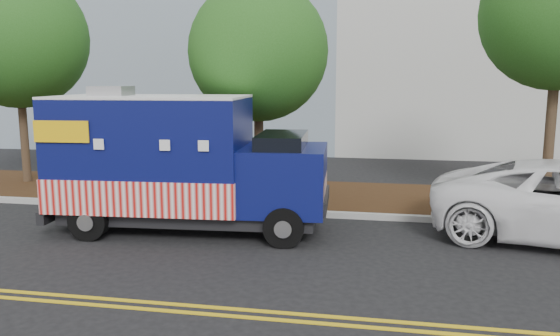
# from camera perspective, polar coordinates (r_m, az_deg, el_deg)

# --- Properties ---
(ground) EXTENTS (120.00, 120.00, 0.00)m
(ground) POSITION_cam_1_polar(r_m,az_deg,el_deg) (13.21, -7.54, -6.08)
(ground) COLOR black
(ground) RESTS_ON ground
(curb) EXTENTS (120.00, 0.18, 0.15)m
(curb) POSITION_cam_1_polar(r_m,az_deg,el_deg) (14.48, -5.83, -4.36)
(curb) COLOR #9E9E99
(curb) RESTS_ON ground
(mulch_strip) EXTENTS (120.00, 4.00, 0.15)m
(mulch_strip) POSITION_cam_1_polar(r_m,az_deg,el_deg) (16.45, -3.78, -2.65)
(mulch_strip) COLOR #331B0E
(mulch_strip) RESTS_ON ground
(centerline_near) EXTENTS (120.00, 0.10, 0.01)m
(centerline_near) POSITION_cam_1_polar(r_m,az_deg,el_deg) (9.31, -16.27, -13.11)
(centerline_near) COLOR gold
(centerline_near) RESTS_ON ground
(centerline_far) EXTENTS (120.00, 0.10, 0.01)m
(centerline_far) POSITION_cam_1_polar(r_m,az_deg,el_deg) (9.10, -16.99, -13.66)
(centerline_far) COLOR gold
(centerline_far) RESTS_ON ground
(tree_a) EXTENTS (4.40, 4.40, 6.94)m
(tree_a) POSITION_cam_1_polar(r_m,az_deg,el_deg) (19.54, -25.81, 12.08)
(tree_a) COLOR #38281C
(tree_a) RESTS_ON ground
(tree_b) EXTENTS (3.82, 3.82, 6.13)m
(tree_b) POSITION_cam_1_polar(r_m,az_deg,el_deg) (15.18, -2.28, 12.05)
(tree_b) COLOR #38281C
(tree_b) RESTS_ON ground
(tree_c) EXTENTS (3.91, 3.91, 7.09)m
(tree_c) POSITION_cam_1_polar(r_m,az_deg,el_deg) (15.84, 27.19, 14.23)
(tree_c) COLOR #38281C
(tree_c) RESTS_ON ground
(sign_post) EXTENTS (0.06, 0.06, 2.40)m
(sign_post) POSITION_cam_1_polar(r_m,az_deg,el_deg) (15.61, -13.72, 0.64)
(sign_post) COLOR #473828
(sign_post) RESTS_ON ground
(food_truck) EXTENTS (6.44, 2.77, 3.32)m
(food_truck) POSITION_cam_1_polar(r_m,az_deg,el_deg) (12.74, -10.79, 0.19)
(food_truck) COLOR black
(food_truck) RESTS_ON ground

